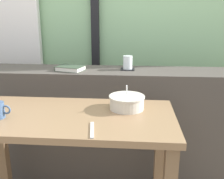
% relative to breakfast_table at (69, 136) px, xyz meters
% --- Properties ---
extents(curtain_left_panel, '(0.56, 0.06, 2.50)m').
position_rel_breakfast_table_xyz_m(curtain_left_panel, '(-0.79, 1.08, 0.64)').
color(curtain_left_panel, white).
rests_on(curtain_left_panel, ground).
extents(window_divider_post, '(0.07, 0.05, 2.60)m').
position_rel_breakfast_table_xyz_m(window_divider_post, '(-0.00, 1.11, 0.69)').
color(window_divider_post, black).
rests_on(window_divider_post, ground).
extents(dark_console_ledge, '(2.80, 0.35, 0.86)m').
position_rel_breakfast_table_xyz_m(dark_console_ledge, '(0.08, 0.57, -0.17)').
color(dark_console_ledge, '#423D38').
rests_on(dark_console_ledge, ground).
extents(breakfast_table, '(1.16, 0.56, 0.74)m').
position_rel_breakfast_table_xyz_m(breakfast_table, '(0.00, 0.00, 0.00)').
color(breakfast_table, brown).
rests_on(breakfast_table, ground).
extents(coaster_square, '(0.10, 0.10, 0.00)m').
position_rel_breakfast_table_xyz_m(coaster_square, '(0.31, 0.59, 0.26)').
color(coaster_square, black).
rests_on(coaster_square, dark_console_ledge).
extents(juice_glass, '(0.07, 0.07, 0.10)m').
position_rel_breakfast_table_xyz_m(juice_glass, '(0.31, 0.59, 0.31)').
color(juice_glass, white).
rests_on(juice_glass, coaster_square).
extents(closed_book, '(0.22, 0.18, 0.03)m').
position_rel_breakfast_table_xyz_m(closed_book, '(-0.11, 0.53, 0.27)').
color(closed_book, '#334233').
rests_on(closed_book, dark_console_ledge).
extents(soup_bowl, '(0.20, 0.20, 0.15)m').
position_rel_breakfast_table_xyz_m(soup_bowl, '(0.32, 0.12, 0.17)').
color(soup_bowl, beige).
rests_on(soup_bowl, breakfast_table).
extents(fork_utensil, '(0.04, 0.17, 0.01)m').
position_rel_breakfast_table_xyz_m(fork_utensil, '(0.16, -0.19, 0.13)').
color(fork_utensil, silver).
rests_on(fork_utensil, breakfast_table).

